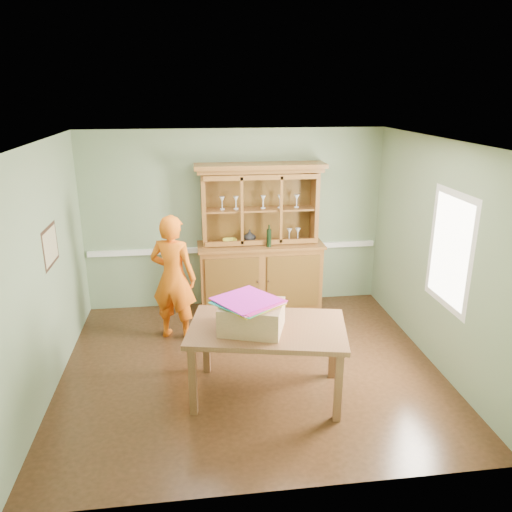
{
  "coord_description": "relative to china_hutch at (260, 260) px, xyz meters",
  "views": [
    {
      "loc": [
        -0.63,
        -5.32,
        3.22
      ],
      "look_at": [
        0.12,
        0.4,
        1.3
      ],
      "focal_mm": 35.0,
      "sensor_mm": 36.0,
      "label": 1
    }
  ],
  "objects": [
    {
      "name": "kite_stack",
      "position": [
        -0.46,
        -2.39,
        0.37
      ],
      "size": [
        0.77,
        0.77,
        0.05
      ],
      "rotation": [
        0.0,
        0.0,
        0.62
      ],
      "color": "gold",
      "rests_on": "cardboard_box"
    },
    {
      "name": "ceiling",
      "position": [
        -0.36,
        -1.75,
        1.92
      ],
      "size": [
        4.5,
        4.5,
        0.0
      ],
      "primitive_type": "plane",
      "rotation": [
        3.14,
        0.0,
        0.0
      ],
      "color": "white",
      "rests_on": "wall_back"
    },
    {
      "name": "framed_map",
      "position": [
        -2.59,
        -1.45,
        0.77
      ],
      "size": [
        0.03,
        0.6,
        0.46
      ],
      "color": "#331E14",
      "rests_on": "wall_left"
    },
    {
      "name": "wall_back",
      "position": [
        -0.36,
        0.25,
        0.57
      ],
      "size": [
        4.5,
        0.0,
        4.5
      ],
      "primitive_type": "plane",
      "rotation": [
        1.57,
        0.0,
        0.0
      ],
      "color": "gray",
      "rests_on": "floor"
    },
    {
      "name": "chair_rail",
      "position": [
        -0.36,
        0.23,
        0.12
      ],
      "size": [
        4.41,
        0.05,
        0.08
      ],
      "primitive_type": "cube",
      "color": "white",
      "rests_on": "wall_back"
    },
    {
      "name": "floor",
      "position": [
        -0.36,
        -1.75,
        -0.78
      ],
      "size": [
        4.5,
        4.5,
        0.0
      ],
      "primitive_type": "plane",
      "color": "#4C2C18",
      "rests_on": "ground"
    },
    {
      "name": "window_panel",
      "position": [
        1.87,
        -2.05,
        0.72
      ],
      "size": [
        0.03,
        0.96,
        1.36
      ],
      "color": "white",
      "rests_on": "wall_right"
    },
    {
      "name": "china_hutch",
      "position": [
        0.0,
        0.0,
        0.0
      ],
      "size": [
        1.89,
        0.62,
        2.22
      ],
      "color": "brown",
      "rests_on": "floor"
    },
    {
      "name": "dining_table",
      "position": [
        -0.25,
        -2.33,
        -0.05
      ],
      "size": [
        1.83,
        1.31,
        0.83
      ],
      "rotation": [
        0.0,
        0.0,
        -0.21
      ],
      "color": "brown",
      "rests_on": "floor"
    },
    {
      "name": "wall_left",
      "position": [
        -2.61,
        -1.75,
        0.57
      ],
      "size": [
        0.0,
        4.0,
        4.0
      ],
      "primitive_type": "plane",
      "rotation": [
        1.57,
        0.0,
        1.57
      ],
      "color": "gray",
      "rests_on": "floor"
    },
    {
      "name": "wall_front",
      "position": [
        -0.36,
        -3.75,
        0.57
      ],
      "size": [
        4.5,
        0.0,
        4.5
      ],
      "primitive_type": "plane",
      "rotation": [
        -1.57,
        0.0,
        0.0
      ],
      "color": "gray",
      "rests_on": "floor"
    },
    {
      "name": "person",
      "position": [
        -1.27,
        -0.81,
        0.08
      ],
      "size": [
        0.73,
        0.61,
        1.72
      ],
      "primitive_type": "imported",
      "rotation": [
        0.0,
        0.0,
        2.76
      ],
      "color": "orange",
      "rests_on": "floor"
    },
    {
      "name": "wall_right",
      "position": [
        1.89,
        -1.75,
        0.57
      ],
      "size": [
        0.0,
        4.0,
        4.0
      ],
      "primitive_type": "plane",
      "rotation": [
        1.57,
        0.0,
        -1.57
      ],
      "color": "gray",
      "rests_on": "floor"
    },
    {
      "name": "cardboard_box",
      "position": [
        -0.42,
        -2.38,
        0.2
      ],
      "size": [
        0.76,
        0.68,
        0.29
      ],
      "primitive_type": "cube",
      "rotation": [
        0.0,
        0.0,
        -0.31
      ],
      "color": "tan",
      "rests_on": "dining_table"
    }
  ]
}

